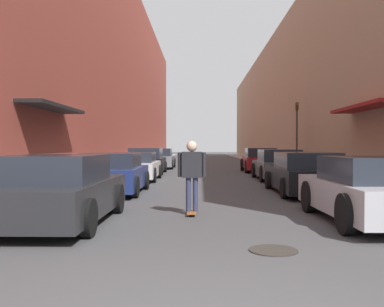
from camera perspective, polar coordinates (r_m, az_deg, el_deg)
ground at (r=30.93m, az=1.59°, el=-1.80°), size 152.31×152.31×0.00m
curb_strip_left at (r=38.14m, az=-6.17°, el=-1.18°), size 1.80×69.23×0.12m
curb_strip_right at (r=38.22m, az=9.13°, el=-1.18°), size 1.80×69.23×0.12m
building_row_left at (r=39.10m, az=-10.48°, el=10.33°), size 4.90×69.23×15.72m
building_row_right at (r=38.92m, az=13.41°, el=6.94°), size 4.90×69.23×11.11m
parked_car_left_0 at (r=8.70m, az=-17.30°, el=-4.76°), size 1.96×4.17×1.34m
parked_car_left_1 at (r=13.83m, az=-10.44°, el=-2.69°), size 1.93×3.98×1.29m
parked_car_left_2 at (r=18.91m, az=-7.49°, el=-1.76°), size 1.99×3.92×1.24m
parked_car_left_3 at (r=23.46m, az=-6.11°, el=-1.07°), size 2.01×4.07×1.40m
parked_car_left_4 at (r=29.01m, az=-4.39°, el=-0.71°), size 2.05×4.27×1.35m
parked_car_right_0 at (r=9.16m, az=22.87°, el=-4.55°), size 2.02×4.07×1.30m
parked_car_right_1 at (r=14.05m, az=14.82°, el=-2.62°), size 2.02×4.68×1.31m
parked_car_right_2 at (r=19.46m, az=11.41°, el=-1.53°), size 1.97×4.48×1.36m
parked_car_right_3 at (r=25.21m, az=9.03°, el=-0.90°), size 1.96×4.14×1.40m
skateboarder at (r=9.38m, az=-0.02°, el=-2.14°), size 0.62×0.78×1.62m
manhole_cover at (r=6.40m, az=10.79°, el=-12.56°), size 0.70×0.70×0.02m
traffic_light at (r=25.56m, az=13.80°, el=3.21°), size 0.16×0.22×3.91m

